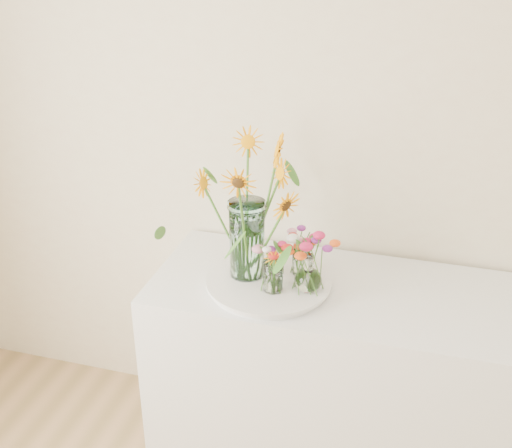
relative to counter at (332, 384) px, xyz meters
The scene contains 10 objects.
counter is the anchor object (origin of this frame).
tray 0.53m from the counter, 166.85° to the right, with size 0.44×0.44×0.03m, color white.
mason_jar 0.71m from the counter, behind, with size 0.13×0.13×0.30m, color #C1F5F6.
sunflower_bouquet 0.82m from the counter, behind, with size 0.65×0.65×0.55m, color #FD9D05, non-canonical shape.
small_vase_a 0.59m from the counter, 150.92° to the right, with size 0.07×0.07×0.12m, color white.
wildflower_posy_a 0.63m from the counter, 150.92° to the right, with size 0.19×0.19×0.21m, color #FF5816, non-canonical shape.
small_vase_b 0.56m from the counter, 140.84° to the right, with size 0.10×0.10×0.14m, color white, non-canonical shape.
wildflower_posy_b 0.61m from the counter, 140.84° to the right, with size 0.23×0.23×0.23m, color #FF5816, non-canonical shape.
small_vase_c 0.55m from the counter, behind, with size 0.06×0.06×0.11m, color white.
wildflower_posy_c 0.60m from the counter, behind, with size 0.18×0.18×0.20m, color #FF5816, non-canonical shape.
Camera 1 is at (0.14, -0.10, 2.17)m, focal length 45.00 mm.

